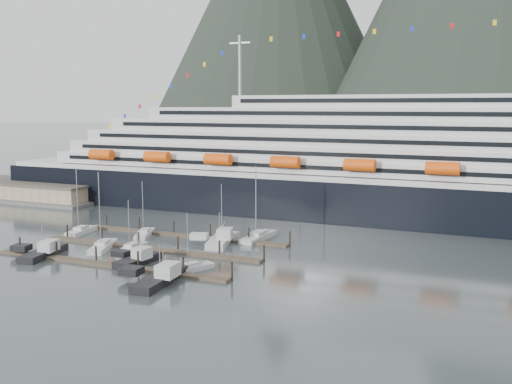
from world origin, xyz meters
TOP-DOWN VIEW (x-y plane):
  - ground at (0.00, 0.00)m, footprint 1600.00×1600.00m
  - cruise_ship at (30.03, 54.94)m, footprint 210.00×30.40m
  - warehouse at (-72.00, 42.00)m, footprint 46.00×20.00m
  - dock_near at (-4.93, -9.95)m, footprint 48.18×2.28m
  - dock_mid at (-4.93, 3.05)m, footprint 48.18×2.28m
  - dock_far at (-4.93, 16.05)m, footprint 48.18×2.28m
  - sailboat_a at (-27.00, 9.50)m, footprint 4.09×9.53m
  - sailboat_b at (-13.43, -0.22)m, footprint 6.51×11.09m
  - sailboat_c at (-7.54, 1.14)m, footprint 3.43×9.03m
  - sailboat_e at (-12.86, 13.15)m, footprint 5.66×9.76m
  - sailboat_f at (4.08, 17.53)m, footprint 3.53×8.70m
  - sailboat_g at (10.90, 19.99)m, footprint 3.73×12.09m
  - sailboat_h at (10.29, -6.57)m, footprint 5.42×8.31m
  - trawler_a at (-19.93, -9.45)m, footprint 9.06×12.37m
  - trawler_b at (-0.92, -6.50)m, footprint 7.69×10.08m
  - trawler_c at (9.18, -14.83)m, footprint 9.84×13.88m
  - trawler_e at (5.56, 12.36)m, footprint 9.30×11.65m

SIDE VIEW (x-z plane):
  - ground at x=0.00m, z-range 0.00..0.00m
  - dock_near at x=-4.93m, z-range -1.29..1.91m
  - dock_mid at x=-4.93m, z-range -1.29..1.91m
  - dock_far at x=-4.93m, z-range -1.29..1.91m
  - sailboat_h at x=10.29m, z-range -4.82..5.60m
  - sailboat_c at x=-7.54m, z-range -4.82..5.60m
  - sailboat_e at x=-12.86m, z-range -5.81..6.62m
  - sailboat_f at x=4.08m, z-range -5.68..6.49m
  - sailboat_a at x=-27.00m, z-range -7.16..8.04m
  - sailboat_b at x=-13.43m, z-range -7.42..8.30m
  - sailboat_g at x=10.90m, z-range -7.63..8.53m
  - trawler_b at x=-0.92m, z-range -2.36..4.04m
  - trawler_a at x=-19.93m, z-range -2.42..4.13m
  - trawler_c at x=9.18m, z-range -2.58..4.36m
  - trawler_e at x=5.56m, z-range -2.69..4.52m
  - warehouse at x=-72.00m, z-range -0.65..5.15m
  - cruise_ship at x=30.03m, z-range -13.11..37.19m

